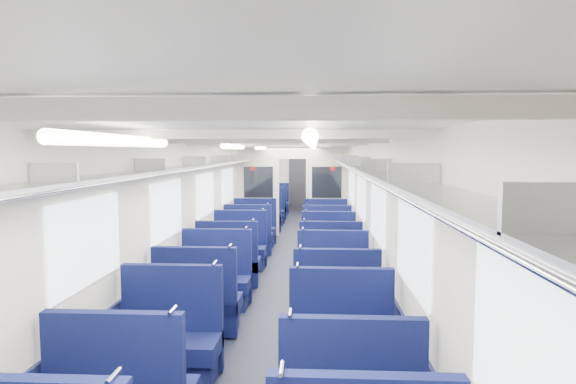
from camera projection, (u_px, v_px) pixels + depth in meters
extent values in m
cube|color=black|center=(285.00, 266.00, 9.47)|extent=(2.80, 18.00, 0.01)
cube|color=silver|center=(284.00, 143.00, 9.28)|extent=(2.80, 18.00, 0.01)
cube|color=beige|center=(211.00, 205.00, 9.45)|extent=(0.02, 18.00, 2.35)
cube|color=#11163B|center=(213.00, 247.00, 9.52)|extent=(0.03, 17.90, 0.70)
cube|color=beige|center=(359.00, 206.00, 9.30)|extent=(0.02, 18.00, 2.35)
cube|color=#11163B|center=(357.00, 249.00, 9.37)|extent=(0.03, 17.90, 0.70)
cube|color=beige|center=(299.00, 179.00, 18.33)|extent=(2.80, 0.02, 2.35)
cube|color=#B2B5BA|center=(220.00, 163.00, 9.37)|extent=(0.34, 17.40, 0.04)
cylinder|color=silver|center=(230.00, 164.00, 9.36)|extent=(0.02, 17.40, 0.02)
cube|color=#B2B5BA|center=(54.00, 173.00, 3.40)|extent=(0.34, 0.03, 0.14)
cube|color=#B2B5BA|center=(150.00, 165.00, 5.39)|extent=(0.34, 0.03, 0.14)
cube|color=#B2B5BA|center=(195.00, 161.00, 7.38)|extent=(0.34, 0.03, 0.14)
cube|color=#B2B5BA|center=(220.00, 159.00, 9.37)|extent=(0.34, 0.03, 0.14)
cube|color=#B2B5BA|center=(237.00, 157.00, 11.36)|extent=(0.34, 0.03, 0.14)
cube|color=#B2B5BA|center=(248.00, 157.00, 13.35)|extent=(0.34, 0.03, 0.14)
cube|color=#B2B5BA|center=(257.00, 156.00, 15.34)|extent=(0.34, 0.03, 0.14)
cube|color=#B2B5BA|center=(264.00, 155.00, 17.33)|extent=(0.34, 0.03, 0.14)
cube|color=#B2B5BA|center=(350.00, 163.00, 9.24)|extent=(0.34, 17.40, 0.04)
cylinder|color=silver|center=(340.00, 164.00, 9.25)|extent=(0.02, 17.40, 0.02)
cube|color=#B2B5BA|center=(567.00, 209.00, 1.27)|extent=(0.34, 0.03, 0.14)
cube|color=#B2B5BA|center=(413.00, 174.00, 3.26)|extent=(0.34, 0.03, 0.14)
cube|color=#B2B5BA|center=(376.00, 165.00, 5.25)|extent=(0.34, 0.03, 0.14)
cube|color=#B2B5BA|center=(359.00, 161.00, 7.24)|extent=(0.34, 0.03, 0.14)
cube|color=#B2B5BA|center=(350.00, 159.00, 9.23)|extent=(0.34, 0.03, 0.14)
cube|color=#B2B5BA|center=(343.00, 158.00, 11.22)|extent=(0.34, 0.03, 0.14)
cube|color=#B2B5BA|center=(339.00, 157.00, 13.22)|extent=(0.34, 0.03, 0.14)
cube|color=#B2B5BA|center=(336.00, 156.00, 15.21)|extent=(0.34, 0.03, 0.14)
cube|color=#B2B5BA|center=(333.00, 155.00, 17.20)|extent=(0.34, 0.03, 0.14)
cube|color=white|center=(88.00, 242.00, 4.25)|extent=(0.02, 1.30, 0.75)
cube|color=white|center=(167.00, 210.00, 6.54)|extent=(0.02, 1.30, 0.75)
cube|color=white|center=(205.00, 195.00, 8.83)|extent=(0.02, 1.30, 0.75)
cube|color=white|center=(228.00, 186.00, 11.12)|extent=(0.02, 1.30, 0.75)
cube|color=white|center=(245.00, 179.00, 13.90)|extent=(0.02, 1.30, 0.75)
cube|color=white|center=(255.00, 175.00, 16.19)|extent=(0.02, 1.30, 0.75)
cube|color=white|center=(535.00, 364.00, 1.82)|extent=(0.02, 1.30, 0.75)
cube|color=white|center=(412.00, 245.00, 4.10)|extent=(0.02, 1.30, 0.75)
cube|color=white|center=(377.00, 211.00, 6.39)|extent=(0.02, 1.30, 0.75)
cube|color=white|center=(361.00, 195.00, 8.68)|extent=(0.02, 1.30, 0.75)
cube|color=white|center=(351.00, 186.00, 10.97)|extent=(0.02, 1.30, 0.75)
cube|color=white|center=(344.00, 179.00, 13.76)|extent=(0.02, 1.30, 0.75)
cube|color=white|center=(340.00, 175.00, 16.05)|extent=(0.02, 1.30, 0.75)
cube|color=beige|center=(101.00, 110.00, 1.32)|extent=(2.70, 0.06, 0.06)
cube|color=beige|center=(230.00, 134.00, 3.31)|extent=(2.70, 0.06, 0.06)
cube|color=beige|center=(262.00, 141.00, 5.30)|extent=(2.70, 0.06, 0.06)
cube|color=beige|center=(276.00, 143.00, 7.29)|extent=(2.70, 0.06, 0.06)
cube|color=beige|center=(284.00, 145.00, 9.28)|extent=(2.70, 0.06, 0.06)
cube|color=beige|center=(290.00, 146.00, 11.27)|extent=(2.70, 0.06, 0.06)
cube|color=beige|center=(294.00, 147.00, 13.26)|extent=(2.70, 0.06, 0.06)
cube|color=beige|center=(296.00, 147.00, 15.25)|extent=(2.70, 0.06, 0.06)
cube|color=beige|center=(298.00, 148.00, 17.24)|extent=(2.70, 0.06, 0.06)
cylinder|color=white|center=(120.00, 140.00, 2.84)|extent=(0.07, 1.60, 0.07)
cylinder|color=white|center=(234.00, 147.00, 6.82)|extent=(0.07, 1.60, 0.07)
cylinder|color=white|center=(261.00, 148.00, 10.31)|extent=(0.07, 1.60, 0.07)
cylinder|color=white|center=(277.00, 149.00, 14.79)|extent=(0.07, 1.60, 0.07)
cylinder|color=white|center=(311.00, 140.00, 2.79)|extent=(0.07, 1.60, 0.07)
cylinder|color=white|center=(313.00, 147.00, 6.77)|extent=(0.07, 1.60, 0.07)
cylinder|color=white|center=(314.00, 148.00, 10.25)|extent=(0.07, 1.60, 0.07)
cylinder|color=white|center=(314.00, 149.00, 14.73)|extent=(0.07, 1.60, 0.07)
cube|color=black|center=(299.00, 183.00, 18.28)|extent=(0.75, 0.06, 2.00)
cube|color=beige|center=(259.00, 191.00, 12.78)|extent=(1.05, 0.08, 2.35)
cube|color=black|center=(258.00, 182.00, 12.71)|extent=(0.76, 0.02, 0.80)
cylinder|color=red|center=(253.00, 169.00, 12.68)|extent=(0.12, 0.01, 0.12)
cube|color=beige|center=(327.00, 191.00, 12.68)|extent=(1.05, 0.08, 2.35)
cube|color=black|center=(327.00, 182.00, 12.61)|extent=(0.76, 0.02, 0.80)
cylinder|color=red|center=(333.00, 169.00, 12.57)|extent=(0.12, 0.01, 0.12)
cube|color=beige|center=(293.00, 152.00, 12.65)|extent=(0.70, 0.08, 0.35)
cylinder|color=silver|center=(113.00, 376.00, 2.41)|extent=(0.02, 0.15, 0.02)
cylinder|color=silver|center=(281.00, 369.00, 2.49)|extent=(0.02, 0.15, 0.02)
cylinder|color=silver|center=(172.00, 310.00, 3.41)|extent=(0.02, 0.15, 0.02)
cylinder|color=silver|center=(290.00, 313.00, 3.34)|extent=(0.02, 0.15, 0.02)
cube|color=#0E1547|center=(167.00, 347.00, 4.70)|extent=(1.00, 0.52, 0.17)
cube|color=#0E133B|center=(167.00, 368.00, 4.72)|extent=(0.92, 0.42, 0.26)
cube|color=#0E1547|center=(173.00, 317.00, 4.90)|extent=(1.00, 0.10, 1.07)
cylinder|color=silver|center=(214.00, 263.00, 4.83)|extent=(0.02, 0.15, 0.02)
cube|color=#0E1547|center=(342.00, 352.00, 4.57)|extent=(1.00, 0.52, 0.17)
cube|color=#0E133B|center=(342.00, 375.00, 4.59)|extent=(0.92, 0.42, 0.26)
cube|color=#0E1547|center=(341.00, 322.00, 4.77)|extent=(1.00, 0.10, 1.07)
cylinder|color=silver|center=(297.00, 265.00, 4.74)|extent=(0.02, 0.15, 0.02)
cube|color=#0E1547|center=(199.00, 304.00, 6.02)|extent=(1.00, 0.52, 0.17)
cube|color=#0E133B|center=(199.00, 321.00, 6.04)|extent=(0.92, 0.42, 0.26)
cube|color=#0E1547|center=(195.00, 292.00, 5.79)|extent=(1.00, 0.10, 1.07)
cylinder|color=silver|center=(230.00, 246.00, 5.72)|extent=(0.02, 0.15, 0.02)
cube|color=#0E1547|center=(336.00, 307.00, 5.91)|extent=(1.00, 0.52, 0.17)
cube|color=#0E133B|center=(336.00, 324.00, 5.93)|extent=(0.92, 0.42, 0.26)
cube|color=#0E1547|center=(337.00, 295.00, 5.68)|extent=(1.00, 0.10, 1.07)
cylinder|color=silver|center=(300.00, 247.00, 5.66)|extent=(0.02, 0.15, 0.02)
cube|color=#0E1547|center=(214.00, 284.00, 6.93)|extent=(1.00, 0.52, 0.17)
cube|color=#0E133B|center=(215.00, 299.00, 6.95)|extent=(0.92, 0.42, 0.26)
cube|color=#0E1547|center=(217.00, 265.00, 7.13)|extent=(1.00, 0.10, 1.07)
cylinder|color=silver|center=(246.00, 228.00, 7.06)|extent=(0.02, 0.15, 0.02)
cube|color=#0E1547|center=(333.00, 286.00, 6.81)|extent=(1.00, 0.52, 0.17)
cube|color=#0E133B|center=(333.00, 301.00, 6.83)|extent=(0.92, 0.42, 0.26)
cube|color=#0E1547|center=(333.00, 267.00, 7.01)|extent=(1.00, 0.10, 1.07)
cylinder|color=silver|center=(303.00, 229.00, 6.98)|extent=(0.02, 0.15, 0.02)
cube|color=#0E1547|center=(229.00, 264.00, 8.14)|extent=(1.00, 0.52, 0.17)
cube|color=#0E133B|center=(229.00, 277.00, 8.16)|extent=(0.92, 0.42, 0.26)
cube|color=#0E1547|center=(227.00, 254.00, 7.91)|extent=(1.00, 0.10, 1.07)
cylinder|color=silver|center=(253.00, 220.00, 7.84)|extent=(0.02, 0.15, 0.02)
cube|color=#0E1547|center=(330.00, 264.00, 8.11)|extent=(1.00, 0.52, 0.17)
cube|color=#0E133B|center=(330.00, 277.00, 8.13)|extent=(0.92, 0.42, 0.26)
cube|color=#0E1547|center=(331.00, 254.00, 7.88)|extent=(1.00, 0.10, 1.07)
cylinder|color=silver|center=(304.00, 220.00, 7.86)|extent=(0.02, 0.15, 0.02)
cube|color=#0E1547|center=(239.00, 251.00, 9.18)|extent=(1.00, 0.52, 0.17)
cube|color=#0E133B|center=(239.00, 262.00, 9.20)|extent=(0.92, 0.42, 0.26)
cube|color=#0E1547|center=(241.00, 238.00, 9.38)|extent=(1.00, 0.10, 1.07)
cylinder|color=silver|center=(263.00, 209.00, 9.31)|extent=(0.02, 0.15, 0.02)
cube|color=#0E1547|center=(329.00, 253.00, 8.98)|extent=(1.00, 0.52, 0.17)
cube|color=#0E133B|center=(329.00, 265.00, 9.00)|extent=(0.92, 0.42, 0.26)
cube|color=#0E1547|center=(328.00, 240.00, 9.18)|extent=(1.00, 0.10, 1.07)
cylinder|color=silver|center=(306.00, 210.00, 9.15)|extent=(0.02, 0.15, 0.02)
cube|color=#0E1547|center=(249.00, 238.00, 10.58)|extent=(1.00, 0.52, 0.17)
cube|color=#0E133B|center=(249.00, 248.00, 10.59)|extent=(0.92, 0.42, 0.26)
cube|color=#0E1547|center=(248.00, 230.00, 10.35)|extent=(1.00, 0.10, 1.07)
cylinder|color=silver|center=(268.00, 204.00, 10.28)|extent=(0.02, 0.15, 0.02)
cube|color=#0E1547|center=(327.00, 239.00, 10.46)|extent=(1.00, 0.52, 0.17)
cube|color=#0E133B|center=(327.00, 249.00, 10.47)|extent=(0.92, 0.42, 0.26)
cube|color=#0E1547|center=(327.00, 231.00, 10.23)|extent=(1.00, 0.10, 1.07)
cylinder|color=silver|center=(307.00, 204.00, 10.20)|extent=(0.02, 0.15, 0.02)
cube|color=#0E1547|center=(254.00, 231.00, 11.47)|extent=(1.00, 0.52, 0.17)
cube|color=#0E133B|center=(254.00, 240.00, 11.49)|extent=(0.92, 0.42, 0.26)
cube|color=#0E1547|center=(255.00, 221.00, 11.67)|extent=(1.00, 0.10, 1.07)
cylinder|color=silver|center=(273.00, 198.00, 11.60)|extent=(0.02, 0.15, 0.02)
cube|color=#0E1547|center=(326.00, 232.00, 11.35)|extent=(1.00, 0.52, 0.17)
cube|color=#0E133B|center=(326.00, 241.00, 11.36)|extent=(0.92, 0.42, 0.26)
cube|color=#0E1547|center=(326.00, 222.00, 11.54)|extent=(1.00, 0.10, 1.07)
cylinder|color=silver|center=(308.00, 198.00, 11.52)|extent=(0.02, 0.15, 0.02)
cube|color=#0E1547|center=(263.00, 219.00, 13.56)|extent=(1.00, 0.52, 0.17)
cube|color=#0E133B|center=(263.00, 227.00, 13.58)|extent=(0.92, 0.42, 0.26)
cube|color=#0E1547|center=(263.00, 212.00, 13.33)|extent=(1.00, 0.10, 1.07)
cylinder|color=silver|center=(278.00, 192.00, 13.26)|extent=(0.02, 0.15, 0.02)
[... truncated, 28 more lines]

